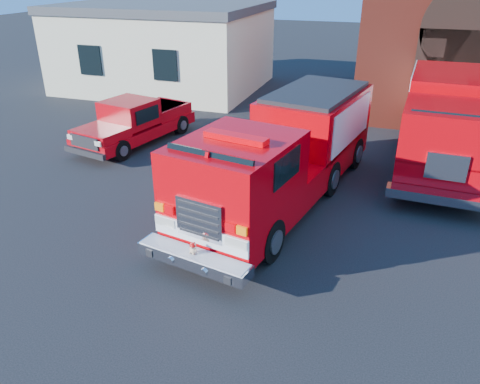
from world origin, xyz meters
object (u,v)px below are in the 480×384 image
(side_building, at_px, (165,46))
(secondary_truck, at_px, (448,116))
(pickup_truck, at_px, (135,122))
(fire_engine, at_px, (285,153))

(side_building, relative_size, secondary_truck, 1.14)
(pickup_truck, height_order, secondary_truck, secondary_truck)
(secondary_truck, bearing_deg, fire_engine, -133.11)
(fire_engine, bearing_deg, side_building, 129.07)
(side_building, xyz_separation_m, fire_engine, (9.48, -11.68, -0.77))
(side_building, relative_size, pickup_truck, 1.88)
(fire_engine, xyz_separation_m, pickup_truck, (-6.45, 2.94, -0.63))
(fire_engine, relative_size, secondary_truck, 1.04)
(side_building, bearing_deg, pickup_truck, -70.89)
(side_building, distance_m, pickup_truck, 9.36)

